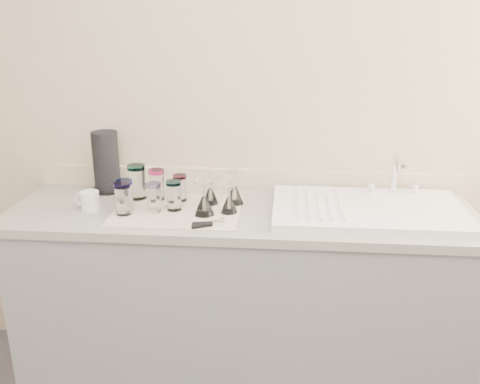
# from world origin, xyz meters

# --- Properties ---
(room_envelope) EXTENTS (3.54, 3.50, 2.52)m
(room_envelope) POSITION_xyz_m (0.00, 0.00, 1.56)
(room_envelope) COLOR #4C4B50
(room_envelope) RESTS_ON ground
(counter_unit) EXTENTS (2.06, 0.62, 0.90)m
(counter_unit) POSITION_xyz_m (0.00, 1.20, 0.45)
(counter_unit) COLOR slate
(counter_unit) RESTS_ON ground
(sink_unit) EXTENTS (0.82, 0.50, 0.22)m
(sink_unit) POSITION_xyz_m (0.55, 1.20, 0.92)
(sink_unit) COLOR white
(sink_unit) RESTS_ON counter_unit
(dish_towel) EXTENTS (0.55, 0.42, 0.01)m
(dish_towel) POSITION_xyz_m (-0.28, 1.15, 0.90)
(dish_towel) COLOR silver
(dish_towel) RESTS_ON counter_unit
(tumbler_teal) EXTENTS (0.08, 0.08, 0.16)m
(tumbler_teal) POSITION_xyz_m (-0.49, 1.28, 0.99)
(tumbler_teal) COLOR white
(tumbler_teal) RESTS_ON dish_towel
(tumbler_cyan) EXTENTS (0.07, 0.07, 0.14)m
(tumbler_cyan) POSITION_xyz_m (-0.40, 1.28, 0.98)
(tumbler_cyan) COLOR white
(tumbler_cyan) RESTS_ON dish_towel
(tumbler_purple) EXTENTS (0.06, 0.06, 0.12)m
(tumbler_purple) POSITION_xyz_m (-0.29, 1.27, 0.97)
(tumbler_purple) COLOR white
(tumbler_purple) RESTS_ON dish_towel
(tumbler_magenta) EXTENTS (0.07, 0.07, 0.14)m
(tumbler_magenta) POSITION_xyz_m (-0.50, 1.13, 0.98)
(tumbler_magenta) COLOR white
(tumbler_magenta) RESTS_ON dish_towel
(tumbler_blue) EXTENTS (0.06, 0.06, 0.13)m
(tumbler_blue) POSITION_xyz_m (-0.37, 1.13, 0.97)
(tumbler_blue) COLOR white
(tumbler_blue) RESTS_ON dish_towel
(tumbler_lavender) EXTENTS (0.07, 0.07, 0.13)m
(tumbler_lavender) POSITION_xyz_m (-0.29, 1.15, 0.98)
(tumbler_lavender) COLOR white
(tumbler_lavender) RESTS_ON dish_towel
(tumbler_extra) EXTENTS (0.07, 0.07, 0.14)m
(tumbler_extra) POSITION_xyz_m (-0.50, 1.09, 0.98)
(tumbler_extra) COLOR white
(tumbler_extra) RESTS_ON dish_towel
(goblet_back_left) EXTENTS (0.07, 0.07, 0.13)m
(goblet_back_left) POSITION_xyz_m (-0.14, 1.25, 0.95)
(goblet_back_left) COLOR white
(goblet_back_left) RESTS_ON dish_towel
(goblet_back_right) EXTENTS (0.08, 0.08, 0.15)m
(goblet_back_right) POSITION_xyz_m (-0.04, 1.26, 0.96)
(goblet_back_right) COLOR white
(goblet_back_right) RESTS_ON dish_towel
(goblet_front_left) EXTENTS (0.09, 0.09, 0.15)m
(goblet_front_left) POSITION_xyz_m (-0.15, 1.11, 0.96)
(goblet_front_left) COLOR white
(goblet_front_left) RESTS_ON dish_towel
(goblet_front_right) EXTENTS (0.07, 0.07, 0.13)m
(goblet_front_right) POSITION_xyz_m (-0.05, 1.14, 0.95)
(goblet_front_right) COLOR white
(goblet_front_right) RESTS_ON dish_towel
(can_opener) EXTENTS (0.14, 0.08, 0.02)m
(can_opener) POSITION_xyz_m (-0.12, 0.99, 0.92)
(can_opener) COLOR silver
(can_opener) RESTS_ON dish_towel
(white_mug) EXTENTS (0.12, 0.10, 0.08)m
(white_mug) POSITION_xyz_m (-0.67, 1.14, 0.94)
(white_mug) COLOR white
(white_mug) RESTS_ON counter_unit
(paper_towel_roll) EXTENTS (0.16, 0.16, 0.29)m
(paper_towel_roll) POSITION_xyz_m (-0.67, 1.40, 1.04)
(paper_towel_roll) COLOR black
(paper_towel_roll) RESTS_ON counter_unit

